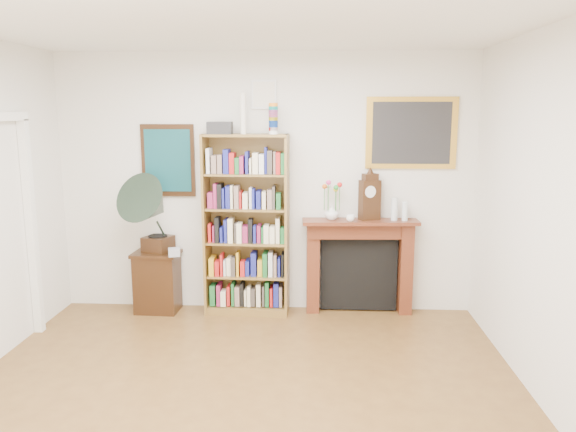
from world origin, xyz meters
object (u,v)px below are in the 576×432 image
Objects in this scene: mantel_clock at (370,198)px; bottle_left at (394,209)px; cd_stack at (174,252)px; flower_vase at (332,212)px; side_cabinet at (157,282)px; bookshelf at (246,215)px; bottle_right at (405,211)px; fireplace at (359,258)px; teacup at (350,218)px; gramophone at (152,209)px.

mantel_clock is 0.29m from bottle_left.
flower_vase is at bearing 6.82° from cd_stack.
flower_vase reaches higher than side_cabinet.
bookshelf reaches higher than bottle_right.
bookshelf is at bearing -178.57° from fireplace.
flower_vase is 1.74× the size of teacup.
bookshelf is 3.34× the size of side_cabinet.
teacup is (1.10, -0.04, -0.01)m from bookshelf.
bottle_left is (1.57, 0.04, 0.07)m from bookshelf.
side_cabinet is (-0.99, -0.02, -0.75)m from bookshelf.
fireplace reaches higher than side_cabinet.
mantel_clock reaches higher than side_cabinet.
cd_stack is 2.15m from mantel_clock.
side_cabinet is at bearing -176.68° from bookshelf.
bottle_left is at bearing -26.71° from mantel_clock.
teacup is at bearing 0.18° from bookshelf.
bottle_right is (0.58, 0.07, 0.06)m from teacup.
bookshelf is at bearing -178.44° from bottle_left.
cd_stack is (0.22, -0.04, -0.46)m from gramophone.
side_cabinet is at bearing -179.96° from fireplace.
cd_stack is at bearing -175.58° from bottle_right.
fireplace is at bearing 48.95° from teacup.
bottle_left is (2.32, 0.20, 0.45)m from cd_stack.
bottle_right is (0.47, -0.06, 0.53)m from fireplace.
cd_stack is 0.77× the size of flower_vase.
teacup is 0.37× the size of bottle_left.
bookshelf is 0.99m from gramophone.
flower_vase is (1.89, 0.16, -0.05)m from gramophone.
cd_stack is at bearing -176.30° from teacup.
gramophone reaches higher than flower_vase.
gramophone is 7.39× the size of cd_stack.
gramophone is at bearing -170.55° from bookshelf.
mantel_clock is at bearing 23.68° from gramophone.
cd_stack is 0.50× the size of bottle_left.
cd_stack is (-0.75, -0.16, -0.38)m from bookshelf.
cd_stack is (0.24, -0.14, 0.37)m from side_cabinet.
bookshelf is at bearing 26.34° from gramophone.
bottle_right is (0.77, -0.01, 0.02)m from flower_vase.
bookshelf is 1.31m from fireplace.
bottle_left is at bearing 0.35° from flower_vase.
fireplace is at bearing 6.41° from bookshelf.
side_cabinet is at bearing -178.29° from flower_vase.
flower_vase is at bearing 159.23° from mantel_clock.
gramophone is 2.29m from mantel_clock.
flower_vase is (1.90, 0.06, 0.78)m from side_cabinet.
fireplace reaches higher than cd_stack.
mantel_clock is at bearing 175.45° from bottle_right.
flower_vase is at bearing 4.71° from bookshelf.
flower_vase is at bearing 157.82° from teacup.
bottle_right is at bearing -28.02° from mantel_clock.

